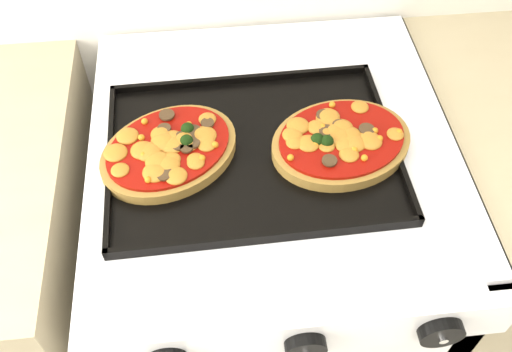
{
  "coord_description": "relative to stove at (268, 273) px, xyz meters",
  "views": [
    {
      "loc": [
        -0.05,
        1.08,
        1.6
      ],
      "look_at": [
        0.01,
        1.61,
        0.92
      ],
      "focal_mm": 40.0,
      "sensor_mm": 36.0,
      "label": 1
    }
  ],
  "objects": [
    {
      "name": "pizza_left",
      "position": [
        -0.17,
        -0.03,
        0.48
      ],
      "size": [
        0.27,
        0.26,
        0.03
      ],
      "primitive_type": null,
      "rotation": [
        0.0,
        0.0,
        0.52
      ],
      "color": "olive",
      "rests_on": "baking_tray"
    },
    {
      "name": "knob_right",
      "position": [
        0.19,
        -0.33,
        0.4
      ],
      "size": [
        0.06,
        0.02,
        0.06
      ],
      "primitive_type": "cylinder",
      "rotation": [
        1.57,
        0.0,
        0.0
      ],
      "color": "black",
      "rests_on": "control_panel"
    },
    {
      "name": "pizza_right",
      "position": [
        0.1,
        -0.04,
        0.48
      ],
      "size": [
        0.26,
        0.22,
        0.03
      ],
      "primitive_type": null,
      "rotation": [
        0.0,
        0.0,
        0.23
      ],
      "color": "olive",
      "rests_on": "baking_tray"
    },
    {
      "name": "knob_center",
      "position": [
        0.0,
        -0.33,
        0.4
      ],
      "size": [
        0.06,
        0.02,
        0.06
      ],
      "primitive_type": "cylinder",
      "rotation": [
        1.57,
        0.0,
        0.0
      ],
      "color": "black",
      "rests_on": "control_panel"
    },
    {
      "name": "stove",
      "position": [
        0.0,
        0.0,
        0.0
      ],
      "size": [
        0.6,
        0.6,
        0.91
      ],
      "primitive_type": "cube",
      "color": "white",
      "rests_on": "floor"
    },
    {
      "name": "baking_tray",
      "position": [
        -0.04,
        -0.04,
        0.47
      ],
      "size": [
        0.45,
        0.34,
        0.02
      ],
      "primitive_type": "cube",
      "rotation": [
        0.0,
        0.0,
        0.02
      ],
      "color": "black",
      "rests_on": "stove"
    },
    {
      "name": "control_panel",
      "position": [
        0.0,
        -0.31,
        0.4
      ],
      "size": [
        0.6,
        0.02,
        0.09
      ],
      "primitive_type": "cube",
      "color": "white",
      "rests_on": "stove"
    }
  ]
}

